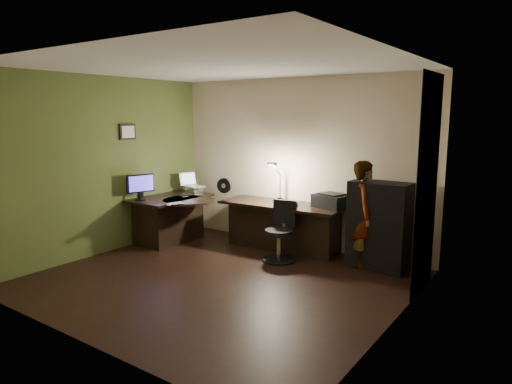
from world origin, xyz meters
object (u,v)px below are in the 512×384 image
Objects in this scene: monitor at (140,191)px; person at (364,214)px; cabinet at (379,226)px; office_chair at (279,232)px; desk_left at (171,219)px; desk_right at (281,227)px.

person reaches higher than monitor.
office_chair is (-1.30, -0.53, -0.17)m from cabinet.
cabinet is 2.68× the size of monitor.
person is (3.13, 0.65, 0.37)m from desk_left.
office_chair reaches higher than desk_right.
cabinet reaches higher than desk_left.
office_chair is at bearing 4.21° from desk_left.
desk_right is 1.42m from person.
person is (1.37, -0.02, 0.38)m from desk_right.
office_chair is (0.28, -0.51, 0.07)m from desk_right.
monitor is 0.30× the size of person.
person is at bearing -3.79° from desk_right.
person is at bearing 11.42° from desk_left.
desk_left is 0.88× the size of person.
monitor is at bearing -159.30° from cabinet.
monitor is (-3.52, -1.18, 0.31)m from cabinet.
monitor is (-0.18, -0.49, 0.54)m from desk_left.
person reaches higher than desk_left.
desk_right is 1.59m from cabinet.
monitor is at bearing 86.29° from person.
person is at bearing 16.73° from office_chair.
desk_right is at bearing -177.24° from cabinet.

